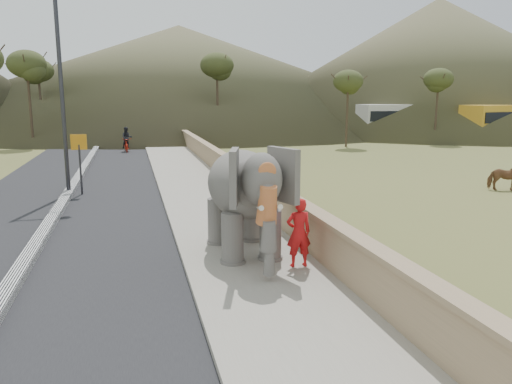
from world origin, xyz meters
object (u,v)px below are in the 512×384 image
at_px(lamppost, 69,69).
at_px(motorcyclist, 127,143).
at_px(cow, 506,177).
at_px(elephant_and_man, 243,199).

relative_size(lamppost, motorcyclist, 4.19).
relative_size(lamppost, cow, 5.89).
relative_size(elephant_and_man, motorcyclist, 1.91).
xyz_separation_m(cow, elephant_and_man, (-12.39, -5.77, 0.86)).
xyz_separation_m(lamppost, motorcyclist, (1.86, 15.40, -4.21)).
bearing_deg(cow, elephant_and_man, 137.54).
bearing_deg(cow, motorcyclist, 61.59).
distance_m(lamppost, cow, 17.96).
relative_size(lamppost, elephant_and_man, 2.19).
xyz_separation_m(cow, motorcyclist, (-15.23, 18.81, 0.09)).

